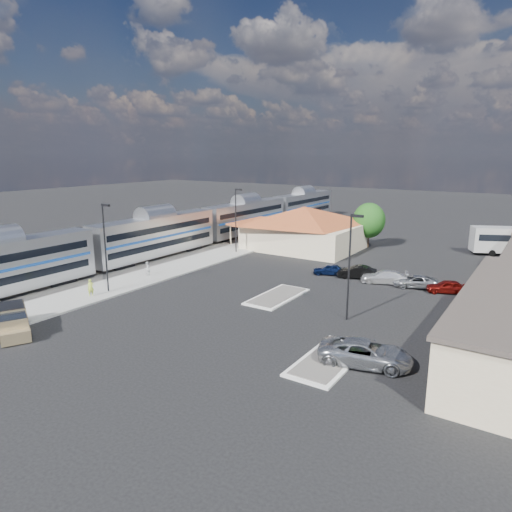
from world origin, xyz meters
The scene contains 22 objects.
ground centered at (0.00, 0.00, 0.00)m, with size 280.00×280.00×0.00m, color black.
railbed centered at (-21.00, 8.00, 0.06)m, with size 16.00×100.00×0.12m, color #4C4944.
platform centered at (-12.00, 6.00, 0.09)m, with size 5.50×92.00×0.18m, color gray.
passenger_train centered at (-18.00, 7.75, 2.87)m, with size 3.00×104.00×5.55m.
freight_cars centered at (-24.00, 0.28, 1.93)m, with size 2.80×46.00×4.00m.
station_depot centered at (-4.56, 24.00, 3.13)m, with size 18.35×12.24×6.20m.
traffic_island_south centered at (4.00, 2.00, 0.10)m, with size 3.30×7.50×0.21m.
traffic_island_north centered at (14.00, -8.00, 0.10)m, with size 3.30×7.50×0.21m.
lamp_plat_s centered at (-10.90, -6.00, 5.34)m, with size 1.08×0.25×9.00m.
lamp_plat_n centered at (-10.90, 16.00, 5.34)m, with size 1.08×0.25×9.00m.
lamp_lot centered at (12.10, 0.00, 5.34)m, with size 1.08×0.25×9.00m.
tree_depot centered at (3.00, 30.00, 4.02)m, with size 4.71×4.71×6.63m.
pickup_truck centered at (-8.50, -17.06, 0.91)m, with size 5.88×4.28×1.92m.
suv centered at (16.24, -7.25, 0.85)m, with size 2.83×6.13×1.70m, color #A7ABAF.
person_a centered at (-11.11, -7.96, 1.01)m, with size 0.60×0.40×1.66m, color #BAD141.
person_b centered at (-12.22, 0.45, 0.97)m, with size 0.76×0.60×1.57m, color silver.
parked_car_a centered at (4.72, 12.54, 0.64)m, with size 1.50×3.73×1.27m, color #0D1A43.
parked_car_b centered at (7.92, 12.84, 0.72)m, with size 1.52×4.36×1.44m, color black.
parked_car_c centered at (11.12, 12.54, 0.71)m, with size 2.00×4.92×1.43m, color silver.
parked_car_d centered at (14.32, 12.84, 0.64)m, with size 2.12×4.59×1.28m, color gray.
parked_car_e centered at (17.52, 12.54, 0.67)m, with size 1.58×3.94×1.34m, color maroon.
parked_car_f centered at (20.72, 12.84, 0.64)m, with size 1.36×3.90×1.28m, color black.
Camera 1 is at (25.52, -34.58, 13.81)m, focal length 32.00 mm.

